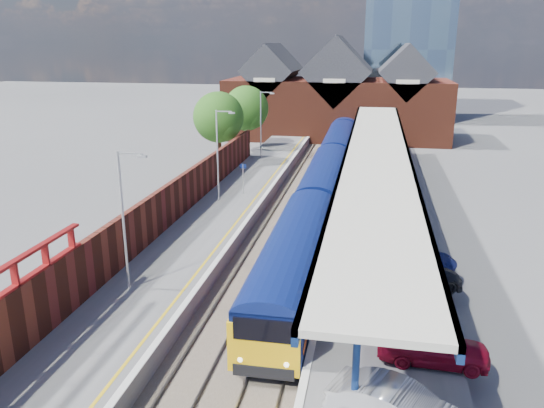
{
  "coord_description": "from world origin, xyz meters",
  "views": [
    {
      "loc": [
        5.12,
        -16.45,
        12.84
      ],
      "look_at": [
        -1.17,
        16.44,
        2.6
      ],
      "focal_mm": 35.0,
      "sensor_mm": 36.0,
      "label": 1
    }
  ],
  "objects_px": {
    "parked_car_red": "(433,346)",
    "parked_car_dark": "(415,275)",
    "lamp_post_c": "(219,150)",
    "lamp_post_d": "(262,120)",
    "platform_sign": "(243,173)",
    "lamp_post_b": "(125,213)",
    "parked_car_blue": "(419,258)",
    "train": "(333,159)"
  },
  "relations": [
    {
      "from": "train",
      "to": "parked_car_dark",
      "type": "bearing_deg",
      "value": -76.21
    },
    {
      "from": "lamp_post_b",
      "to": "parked_car_red",
      "type": "xyz_separation_m",
      "value": [
        14.21,
        -3.81,
        -3.28
      ]
    },
    {
      "from": "lamp_post_d",
      "to": "lamp_post_b",
      "type": "bearing_deg",
      "value": -90.0
    },
    {
      "from": "parked_car_red",
      "to": "lamp_post_c",
      "type": "bearing_deg",
      "value": 37.91
    },
    {
      "from": "train",
      "to": "parked_car_blue",
      "type": "bearing_deg",
      "value": -73.61
    },
    {
      "from": "train",
      "to": "parked_car_blue",
      "type": "xyz_separation_m",
      "value": [
        6.5,
        -22.09,
        -0.57
      ]
    },
    {
      "from": "lamp_post_b",
      "to": "lamp_post_d",
      "type": "distance_m",
      "value": 32.0
    },
    {
      "from": "train",
      "to": "lamp_post_c",
      "type": "height_order",
      "value": "lamp_post_c"
    },
    {
      "from": "parked_car_dark",
      "to": "parked_car_blue",
      "type": "relative_size",
      "value": 1.19
    },
    {
      "from": "parked_car_blue",
      "to": "parked_car_dark",
      "type": "bearing_deg",
      "value": -179.3
    },
    {
      "from": "lamp_post_c",
      "to": "lamp_post_b",
      "type": "bearing_deg",
      "value": -90.0
    },
    {
      "from": "lamp_post_c",
      "to": "parked_car_red",
      "type": "distance_m",
      "value": 24.6
    },
    {
      "from": "lamp_post_c",
      "to": "parked_car_dark",
      "type": "relative_size",
      "value": 1.47
    },
    {
      "from": "platform_sign",
      "to": "parked_car_dark",
      "type": "xyz_separation_m",
      "value": [
        12.57,
        -15.26,
        -1.0
      ]
    },
    {
      "from": "platform_sign",
      "to": "parked_car_blue",
      "type": "height_order",
      "value": "platform_sign"
    },
    {
      "from": "train",
      "to": "parked_car_red",
      "type": "xyz_separation_m",
      "value": [
        6.36,
        -31.31,
        -0.41
      ]
    },
    {
      "from": "lamp_post_b",
      "to": "parked_car_red",
      "type": "distance_m",
      "value": 15.07
    },
    {
      "from": "lamp_post_c",
      "to": "lamp_post_d",
      "type": "distance_m",
      "value": 16.0
    },
    {
      "from": "platform_sign",
      "to": "parked_car_red",
      "type": "xyz_separation_m",
      "value": [
        12.85,
        -21.81,
        -0.98
      ]
    },
    {
      "from": "parked_car_red",
      "to": "parked_car_dark",
      "type": "relative_size",
      "value": 0.88
    },
    {
      "from": "platform_sign",
      "to": "parked_car_red",
      "type": "bearing_deg",
      "value": -59.49
    },
    {
      "from": "parked_car_blue",
      "to": "platform_sign",
      "type": "bearing_deg",
      "value": 55.58
    },
    {
      "from": "lamp_post_c",
      "to": "platform_sign",
      "type": "relative_size",
      "value": 2.8
    },
    {
      "from": "platform_sign",
      "to": "lamp_post_c",
      "type": "bearing_deg",
      "value": -124.26
    },
    {
      "from": "parked_car_red",
      "to": "parked_car_blue",
      "type": "xyz_separation_m",
      "value": [
        0.14,
        9.21,
        -0.16
      ]
    },
    {
      "from": "train",
      "to": "lamp_post_d",
      "type": "distance_m",
      "value": 9.5
    },
    {
      "from": "lamp_post_d",
      "to": "parked_car_red",
      "type": "relative_size",
      "value": 1.68
    },
    {
      "from": "lamp_post_c",
      "to": "platform_sign",
      "type": "height_order",
      "value": "lamp_post_c"
    },
    {
      "from": "lamp_post_c",
      "to": "parked_car_blue",
      "type": "bearing_deg",
      "value": -36.43
    },
    {
      "from": "parked_car_red",
      "to": "parked_car_dark",
      "type": "xyz_separation_m",
      "value": [
        -0.28,
        6.55,
        -0.02
      ]
    },
    {
      "from": "parked_car_blue",
      "to": "lamp_post_b",
      "type": "bearing_deg",
      "value": 120.33
    },
    {
      "from": "lamp_post_b",
      "to": "parked_car_blue",
      "type": "bearing_deg",
      "value": 20.64
    },
    {
      "from": "platform_sign",
      "to": "parked_car_blue",
      "type": "distance_m",
      "value": 18.13
    },
    {
      "from": "train",
      "to": "lamp_post_c",
      "type": "bearing_deg",
      "value": -124.33
    },
    {
      "from": "lamp_post_d",
      "to": "platform_sign",
      "type": "xyz_separation_m",
      "value": [
        1.36,
        -14.0,
        -2.3
      ]
    },
    {
      "from": "lamp_post_d",
      "to": "parked_car_blue",
      "type": "distance_m",
      "value": 30.41
    },
    {
      "from": "lamp_post_c",
      "to": "lamp_post_d",
      "type": "relative_size",
      "value": 1.0
    },
    {
      "from": "parked_car_dark",
      "to": "parked_car_blue",
      "type": "height_order",
      "value": "parked_car_dark"
    },
    {
      "from": "lamp_post_b",
      "to": "parked_car_dark",
      "type": "xyz_separation_m",
      "value": [
        13.93,
        2.74,
        -3.3
      ]
    },
    {
      "from": "platform_sign",
      "to": "train",
      "type": "bearing_deg",
      "value": 55.65
    },
    {
      "from": "lamp_post_b",
      "to": "parked_car_red",
      "type": "height_order",
      "value": "lamp_post_b"
    },
    {
      "from": "lamp_post_c",
      "to": "parked_car_dark",
      "type": "height_order",
      "value": "lamp_post_c"
    }
  ]
}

